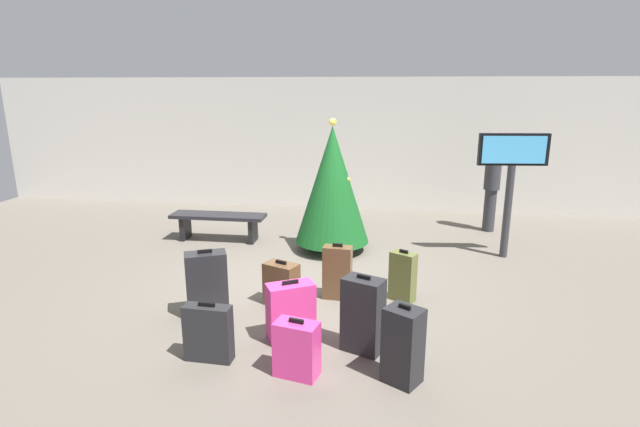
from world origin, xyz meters
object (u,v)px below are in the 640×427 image
Objects in this scene: waiting_bench at (218,220)px; suitcase_4 at (207,284)px; suitcase_1 at (291,311)px; suitcase_2 at (337,272)px; holiday_tree at (332,185)px; traveller_0 at (492,179)px; suitcase_8 at (297,349)px; suitcase_5 at (208,333)px; suitcase_3 at (403,346)px; suitcase_7 at (403,277)px; suitcase_6 at (363,315)px; flight_info_kiosk at (512,170)px; suitcase_0 at (281,284)px.

suitcase_4 reaches higher than waiting_bench.
suitcase_1 is 1.18m from suitcase_2.
suitcase_1 is at bearing -20.32° from suitcase_4.
suitcase_4 reaches higher than suitcase_2.
suitcase_2 is at bearing -81.10° from holiday_tree.
traveller_0 is at bearing 29.04° from holiday_tree.
waiting_bench is at bearing 118.78° from suitcase_8.
suitcase_5 is 0.93m from suitcase_8.
suitcase_2 is 0.96× the size of suitcase_3.
suitcase_7 reaches higher than suitcase_8.
flight_info_kiosk is at bearing 57.13° from suitcase_6.
suitcase_4 is at bearing 155.20° from suitcase_3.
waiting_bench is at bearing 121.15° from suitcase_1.
waiting_bench is at bearing 177.92° from flight_info_kiosk.
flight_info_kiosk is 3.36× the size of suitcase_0.
holiday_tree is at bearing -178.53° from flight_info_kiosk.
suitcase_3 is at bearing -51.86° from suitcase_6.
suitcase_0 is 0.91m from suitcase_4.
suitcase_3 is (-1.71, -5.20, -0.63)m from traveller_0.
holiday_tree reaches higher than waiting_bench.
suitcase_3 reaches higher than suitcase_5.
suitcase_5 is at bearing 176.84° from suitcase_3.
holiday_tree is at bearing 80.47° from suitcase_0.
suitcase_3 reaches higher than suitcase_8.
flight_info_kiosk is 3.39× the size of suitcase_8.
holiday_tree is 2.38m from suitcase_0.
suitcase_1 is (-0.09, -3.00, -0.80)m from holiday_tree.
waiting_bench is at bearing -164.90° from traveller_0.
holiday_tree is 2.62× the size of suitcase_6.
suitcase_5 is (-0.44, -1.34, 0.02)m from suitcase_0.
suitcase_4 is (-0.81, -0.40, 0.12)m from suitcase_0.
suitcase_6 is (0.78, -0.14, 0.08)m from suitcase_1.
suitcase_8 is at bearing -117.20° from traveller_0.
suitcase_2 is 1.99m from suitcase_5.
suitcase_1 is 1.15× the size of suitcase_8.
waiting_bench is 3.80m from suitcase_7.
suitcase_4 is at bearing -154.25° from suitcase_2.
waiting_bench is 3.80m from suitcase_1.
suitcase_7 is at bearing 71.80° from suitcase_6.
holiday_tree is 2.06m from suitcase_2.
flight_info_kiosk is at bearing 49.20° from suitcase_7.
suitcase_3 is 1.90m from suitcase_5.
suitcase_6 is at bearing 14.82° from suitcase_5.
suitcase_4 is (0.87, -2.85, 0.03)m from waiting_bench.
suitcase_3 is at bearing -65.71° from suitcase_2.
holiday_tree is 2.83× the size of suitcase_3.
suitcase_8 is (0.48, -1.49, -0.00)m from suitcase_0.
suitcase_2 reaches higher than suitcase_8.
waiting_bench is at bearing 137.70° from suitcase_2.
traveller_0 is (0.03, 1.48, -0.42)m from flight_info_kiosk.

